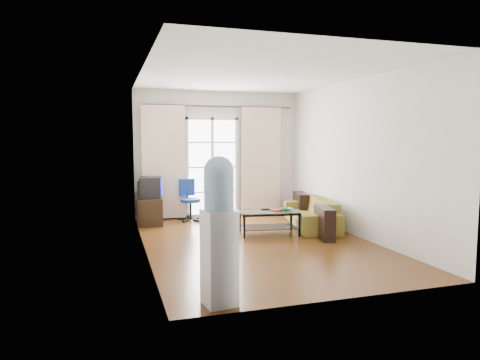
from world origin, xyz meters
name	(u,v)px	position (x,y,z in m)	size (l,w,h in m)	color
floor	(258,242)	(0.00, 0.00, 0.00)	(5.20, 5.20, 0.00)	brown
ceiling	(258,74)	(0.00, 0.00, 2.70)	(5.20, 5.20, 0.00)	white
wall_back	(218,154)	(0.00, 2.60, 1.35)	(3.60, 0.02, 2.70)	white
wall_front	(343,172)	(0.00, -2.60, 1.35)	(3.60, 0.02, 2.70)	white
wall_left	(144,162)	(-1.80, 0.00, 1.35)	(0.02, 5.20, 2.70)	white
wall_right	(356,159)	(1.80, 0.00, 1.35)	(0.02, 5.20, 2.70)	white
french_door	(212,167)	(-0.15, 2.54, 1.07)	(1.16, 0.06, 2.15)	white
curtain_rod	(219,106)	(0.00, 2.50, 2.38)	(0.04, 0.04, 3.30)	#4C3F2D
curtain_left	(164,162)	(-1.20, 2.48, 1.20)	(0.90, 0.07, 2.35)	beige
curtain_right	(261,161)	(0.95, 2.48, 1.20)	(0.90, 0.07, 2.35)	beige
radiator	(254,200)	(0.80, 2.50, 0.33)	(0.64, 0.12, 0.64)	#98989A
sofa	(311,213)	(1.40, 0.88, 0.27)	(1.13, 1.98, 0.55)	brown
coffee_table	(269,219)	(0.39, 0.53, 0.27)	(1.10, 0.73, 0.42)	silver
bowl	(286,209)	(0.69, 0.45, 0.44)	(0.21, 0.21, 0.05)	#368630
book	(272,210)	(0.46, 0.53, 0.43)	(0.20, 0.24, 0.02)	#AE1534
remote	(266,209)	(0.39, 0.67, 0.43)	(0.17, 0.05, 0.02)	black
tv_stand	(150,211)	(-1.53, 2.05, 0.26)	(0.48, 0.72, 0.53)	black
crt_tv	(150,187)	(-1.53, 2.10, 0.73)	(0.51, 0.51, 0.41)	black
task_chair	(190,208)	(-0.71, 2.22, 0.25)	(0.68, 0.68, 0.85)	black
water_cooler	(219,228)	(-1.25, -2.35, 0.80)	(0.36, 0.35, 1.52)	white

